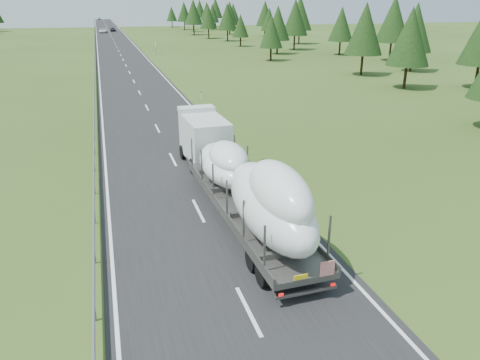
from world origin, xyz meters
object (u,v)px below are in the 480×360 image
object	(u,v)px
highway_sign	(155,46)
distant_car_dark	(113,29)
boat_truck	(239,174)
distant_van	(103,31)
distant_car_blue	(99,18)

from	to	relation	value
highway_sign	distant_car_dark	distance (m)	85.67
boat_truck	distant_van	size ratio (longest dim) A/B	3.44
distant_van	distant_car_dark	world-z (taller)	distant_van
highway_sign	distant_car_blue	world-z (taller)	highway_sign
highway_sign	distant_van	bearing A→B (deg)	96.79
highway_sign	distant_car_blue	distance (m)	216.51
boat_truck	distant_car_dark	size ratio (longest dim) A/B	4.46
highway_sign	distant_van	size ratio (longest dim) A/B	0.46
distant_van	distant_car_dark	size ratio (longest dim) A/B	1.30
highway_sign	boat_truck	size ratio (longest dim) A/B	0.13
highway_sign	distant_car_blue	bearing A→B (deg)	92.51
highway_sign	distant_car_dark	size ratio (longest dim) A/B	0.59
distant_van	distant_car_blue	xyz separation A→B (m)	(-0.14, 138.05, -0.06)
highway_sign	distant_car_dark	world-z (taller)	highway_sign
distant_car_blue	highway_sign	bearing A→B (deg)	-88.49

